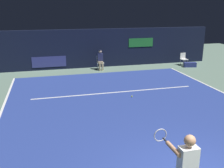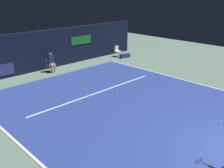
{
  "view_description": "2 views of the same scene",
  "coord_description": "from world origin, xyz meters",
  "px_view_note": "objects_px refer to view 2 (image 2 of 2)",
  "views": [
    {
      "loc": [
        -3.18,
        -4.16,
        3.99
      ],
      "look_at": [
        -0.57,
        5.78,
        0.91
      ],
      "focal_mm": 41.15,
      "sensor_mm": 36.0,
      "label": 1
    },
    {
      "loc": [
        -7.93,
        -1.97,
        4.98
      ],
      "look_at": [
        -0.11,
        6.05,
        0.85
      ],
      "focal_mm": 40.35,
      "sensor_mm": 36.0,
      "label": 2
    }
  ],
  "objects_px": {
    "tennis_ball": "(116,94)",
    "line_judge_on_chair": "(51,62)",
    "courtside_chair_near": "(118,50)",
    "equipment_bag": "(125,56)"
  },
  "relations": [
    {
      "from": "line_judge_on_chair",
      "to": "tennis_ball",
      "type": "relative_size",
      "value": 19.41
    },
    {
      "from": "courtside_chair_near",
      "to": "tennis_ball",
      "type": "relative_size",
      "value": 12.94
    },
    {
      "from": "line_judge_on_chair",
      "to": "courtside_chair_near",
      "type": "distance_m",
      "value": 6.05
    },
    {
      "from": "equipment_bag",
      "to": "courtside_chair_near",
      "type": "bearing_deg",
      "value": 115.47
    },
    {
      "from": "line_judge_on_chair",
      "to": "tennis_ball",
      "type": "distance_m",
      "value": 5.77
    },
    {
      "from": "line_judge_on_chair",
      "to": "courtside_chair_near",
      "type": "height_order",
      "value": "line_judge_on_chair"
    },
    {
      "from": "tennis_ball",
      "to": "equipment_bag",
      "type": "bearing_deg",
      "value": 39.68
    },
    {
      "from": "courtside_chair_near",
      "to": "equipment_bag",
      "type": "xyz_separation_m",
      "value": [
        0.14,
        -0.65,
        -0.34
      ]
    },
    {
      "from": "tennis_ball",
      "to": "line_judge_on_chair",
      "type": "bearing_deg",
      "value": 92.43
    },
    {
      "from": "line_judge_on_chair",
      "to": "equipment_bag",
      "type": "relative_size",
      "value": 1.57
    }
  ]
}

